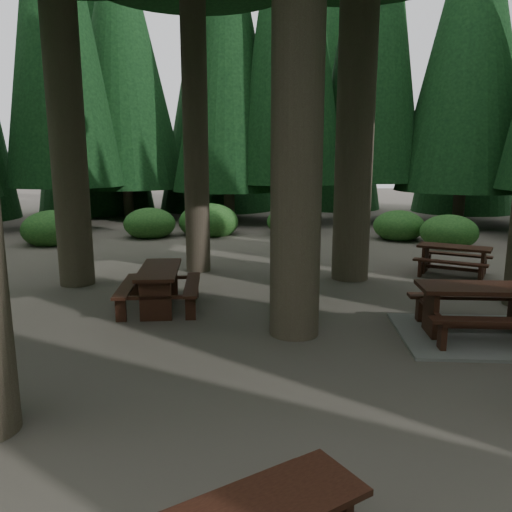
{
  "coord_description": "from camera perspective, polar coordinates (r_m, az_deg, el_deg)",
  "views": [
    {
      "loc": [
        0.32,
        -7.99,
        3.0
      ],
      "look_at": [
        0.12,
        1.47,
        1.1
      ],
      "focal_mm": 35.0,
      "sensor_mm": 36.0,
      "label": 1
    }
  ],
  "objects": [
    {
      "name": "picnic_table_d",
      "position": [
        13.68,
        21.66,
        0.02
      ],
      "size": [
        2.2,
        2.06,
        0.76
      ],
      "rotation": [
        0.0,
        0.0,
        -0.49
      ],
      "color": "black",
      "rests_on": "ground"
    },
    {
      "name": "ground",
      "position": [
        8.54,
        -1.01,
        -9.22
      ],
      "size": [
        80.0,
        80.0,
        0.0
      ],
      "primitive_type": "plane",
      "color": "#554F45",
      "rests_on": "ground"
    },
    {
      "name": "shrub_ring",
      "position": [
        9.12,
        3.61,
        -5.23
      ],
      "size": [
        23.86,
        24.64,
        1.49
      ],
      "color": "#1D531C",
      "rests_on": "ground"
    },
    {
      "name": "picnic_table_a",
      "position": [
        9.21,
        24.26,
        -6.59
      ],
      "size": [
        2.72,
        2.28,
        0.89
      ],
      "rotation": [
        0.0,
        0.0,
        -0.04
      ],
      "color": "gray",
      "rests_on": "ground"
    },
    {
      "name": "picnic_table_b",
      "position": [
        10.09,
        -10.95,
        -2.91
      ],
      "size": [
        1.73,
        2.06,
        0.83
      ],
      "rotation": [
        0.0,
        0.0,
        1.67
      ],
      "color": "black",
      "rests_on": "ground"
    }
  ]
}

